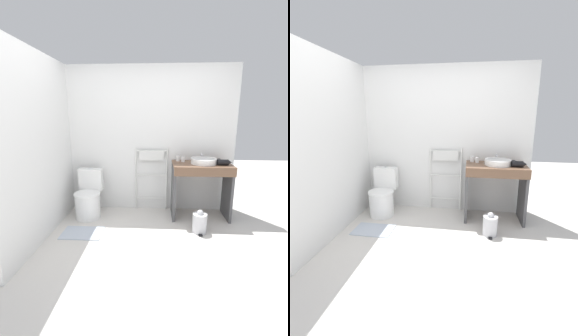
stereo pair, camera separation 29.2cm
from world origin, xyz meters
TOP-DOWN VIEW (x-y plane):
  - ground_plane at (0.00, 0.00)m, footprint 12.00×12.00m
  - wall_back at (0.00, 1.64)m, footprint 2.86×0.12m
  - wall_side at (-1.37, 0.79)m, footprint 0.12×2.33m
  - toilet at (-0.94, 1.20)m, footprint 0.41×0.54m
  - towel_radiator at (0.06, 1.53)m, footprint 0.55×0.06m
  - vanity_counter at (0.85, 1.28)m, footprint 0.89×0.56m
  - sink_basin at (0.87, 1.28)m, footprint 0.39×0.39m
  - faucet at (0.87, 1.49)m, footprint 0.02×0.10m
  - cup_near_wall at (0.50, 1.46)m, footprint 0.06×0.06m
  - cup_near_edge at (0.57, 1.40)m, footprint 0.06×0.06m
  - hair_dryer at (1.15, 1.21)m, footprint 0.21×0.19m
  - trash_bin at (0.76, 0.78)m, footprint 0.20×0.23m
  - bath_mat at (-0.87, 0.65)m, footprint 0.56×0.36m

SIDE VIEW (x-z plane):
  - ground_plane at x=0.00m, z-range 0.00..0.00m
  - bath_mat at x=-0.87m, z-range 0.00..0.01m
  - trash_bin at x=0.76m, z-range -0.02..0.31m
  - toilet at x=-0.94m, z-range -0.08..0.68m
  - vanity_counter at x=0.85m, z-range 0.15..1.03m
  - towel_radiator at x=0.06m, z-range 0.25..1.32m
  - cup_near_edge at x=0.57m, z-range 0.88..0.96m
  - hair_dryer at x=1.15m, z-range 0.88..0.97m
  - cup_near_wall at x=0.50m, z-range 0.88..0.97m
  - sink_basin at x=0.87m, z-range 0.88..0.97m
  - faucet at x=0.87m, z-range 0.90..1.02m
  - wall_back at x=0.00m, z-range 0.00..2.38m
  - wall_side at x=-1.37m, z-range 0.00..2.38m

